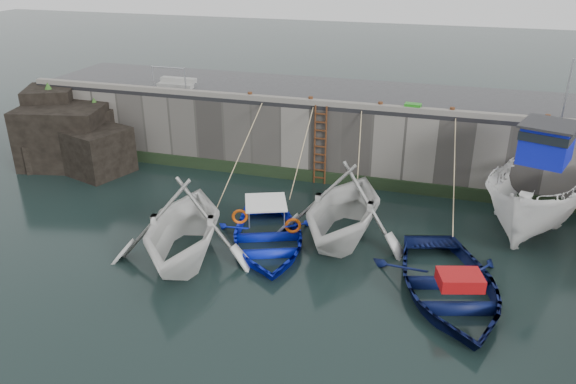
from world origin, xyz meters
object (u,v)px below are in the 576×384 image
(boat_near_blacktrim, at_px, (342,237))
(bollard_b, at_px, (311,100))
(fish_crate, at_px, (413,107))
(bollard_d, at_px, (452,111))
(bollard_a, at_px, (250,95))
(boat_near_navy, at_px, (448,294))
(boat_near_white, at_px, (185,256))
(boat_far_white, at_px, (540,193))
(bollard_e, at_px, (547,118))
(bollard_c, at_px, (380,106))
(boat_near_blue, at_px, (267,245))
(ladder, at_px, (320,146))

(boat_near_blacktrim, bearing_deg, bollard_b, 122.50)
(fish_crate, bearing_deg, bollard_d, 2.82)
(bollard_a, xyz_separation_m, bollard_b, (2.50, 0.00, 0.00))
(boat_near_navy, relative_size, fish_crate, 9.15)
(boat_near_white, height_order, bollard_d, bollard_d)
(boat_far_white, xyz_separation_m, bollard_e, (0.03, 1.65, 2.12))
(boat_near_white, distance_m, bollard_c, 9.21)
(boat_near_blue, bearing_deg, boat_near_navy, -33.51)
(bollard_d, bearing_deg, boat_near_navy, -85.96)
(boat_near_white, relative_size, boat_near_navy, 0.98)
(boat_near_blacktrim, relative_size, bollard_b, 19.02)
(boat_near_blacktrim, bearing_deg, boat_near_white, -143.67)
(boat_near_navy, xyz_separation_m, boat_far_white, (2.68, 5.26, 1.18))
(boat_near_white, xyz_separation_m, boat_near_navy, (7.87, 0.24, 0.00))
(boat_near_blacktrim, bearing_deg, boat_near_navy, -29.63)
(boat_far_white, relative_size, bollard_b, 27.84)
(bollard_c, bearing_deg, boat_near_white, -123.80)
(bollard_b, bearing_deg, bollard_a, 180.00)
(boat_near_white, bearing_deg, bollard_a, 79.61)
(bollard_c, distance_m, bollard_d, 2.60)
(boat_near_blue, distance_m, boat_near_blacktrim, 2.52)
(boat_far_white, bearing_deg, bollard_c, -177.26)
(boat_near_navy, height_order, boat_far_white, boat_far_white)
(boat_near_navy, xyz_separation_m, bollard_b, (-5.79, 6.91, 3.30))
(ladder, relative_size, bollard_e, 11.43)
(ladder, relative_size, boat_near_white, 0.60)
(ladder, xyz_separation_m, bollard_c, (2.20, 0.34, 1.71))
(boat_near_blue, distance_m, bollard_a, 7.11)
(boat_near_navy, bearing_deg, fish_crate, 88.93)
(ladder, xyz_separation_m, bollard_b, (-0.50, 0.34, 1.71))
(boat_far_white, xyz_separation_m, fish_crate, (-4.58, 1.70, 2.13))
(bollard_b, bearing_deg, boat_near_navy, -50.05)
(bollard_b, bearing_deg, bollard_e, 0.00)
(boat_near_blacktrim, distance_m, boat_far_white, 6.88)
(boat_near_blue, bearing_deg, bollard_e, 12.61)
(boat_near_navy, relative_size, bollard_c, 19.26)
(boat_near_white, relative_size, boat_near_blacktrim, 1.00)
(bollard_c, height_order, bollard_e, same)
(bollard_b, relative_size, bollard_e, 1.00)
(bollard_e, bearing_deg, boat_near_blue, -145.68)
(boat_near_blue, distance_m, bollard_b, 6.61)
(bollard_d, bearing_deg, boat_far_white, -27.57)
(boat_near_white, bearing_deg, boat_near_blue, 19.15)
(bollard_b, distance_m, bollard_e, 8.50)
(fish_crate, bearing_deg, boat_near_blacktrim, -104.27)
(bollard_d, bearing_deg, bollard_e, 0.00)
(bollard_d, bearing_deg, boat_near_blacktrim, -123.60)
(ladder, bearing_deg, boat_near_navy, -51.19)
(bollard_a, relative_size, bollard_b, 1.00)
(bollard_a, distance_m, bollard_e, 11.00)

